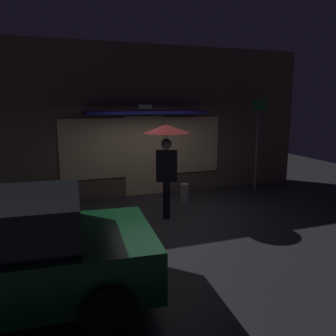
{
  "coord_description": "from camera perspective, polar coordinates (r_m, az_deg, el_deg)",
  "views": [
    {
      "loc": [
        -2.56,
        -6.87,
        2.57
      ],
      "look_at": [
        -0.04,
        0.14,
        1.13
      ],
      "focal_mm": 36.68,
      "sensor_mm": 36.0,
      "label": 1
    }
  ],
  "objects": [
    {
      "name": "person_with_umbrella",
      "position": [
        7.51,
        -0.27,
        3.48
      ],
      "size": [
        1.03,
        1.03,
        2.09
      ],
      "rotation": [
        0.0,
        0.0,
        2.85
      ],
      "color": "black",
      "rests_on": "ground"
    },
    {
      "name": "sidewalk_bollard",
      "position": [
        8.87,
        2.74,
        -4.23
      ],
      "size": [
        0.22,
        0.22,
        0.5
      ],
      "primitive_type": "cylinder",
      "color": "#9E998E",
      "rests_on": "ground"
    },
    {
      "name": "building_facade",
      "position": [
        9.58,
        -4.28,
        7.65
      ],
      "size": [
        9.74,
        1.0,
        4.08
      ],
      "color": "brown",
      "rests_on": "ground"
    },
    {
      "name": "ground_plane",
      "position": [
        7.77,
        0.62,
        -8.37
      ],
      "size": [
        18.0,
        18.0,
        0.0
      ],
      "primitive_type": "plane",
      "color": "#2D2D33"
    },
    {
      "name": "street_sign_post",
      "position": [
        10.16,
        14.63,
        4.76
      ],
      "size": [
        0.4,
        0.07,
        2.74
      ],
      "color": "#595B60",
      "rests_on": "ground"
    }
  ]
}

